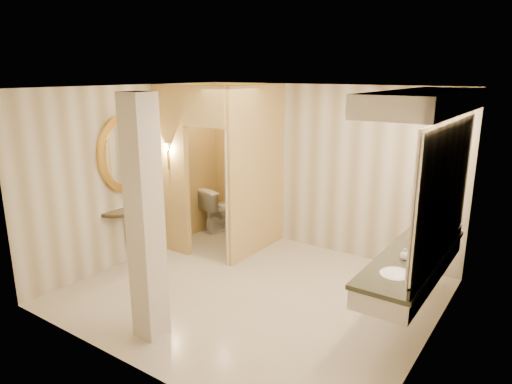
% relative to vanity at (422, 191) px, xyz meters
% --- Properties ---
extents(floor, '(4.50, 4.50, 0.00)m').
position_rel_vanity_xyz_m(floor, '(-1.98, -0.40, -1.63)').
color(floor, beige).
rests_on(floor, ground).
extents(ceiling, '(4.50, 4.50, 0.00)m').
position_rel_vanity_xyz_m(ceiling, '(-1.98, -0.40, 1.07)').
color(ceiling, white).
rests_on(ceiling, wall_back).
extents(wall_back, '(4.50, 0.02, 2.70)m').
position_rel_vanity_xyz_m(wall_back, '(-1.98, 1.60, -0.28)').
color(wall_back, beige).
rests_on(wall_back, floor).
extents(wall_front, '(4.50, 0.02, 2.70)m').
position_rel_vanity_xyz_m(wall_front, '(-1.98, -2.40, -0.28)').
color(wall_front, beige).
rests_on(wall_front, floor).
extents(wall_left, '(0.02, 4.00, 2.70)m').
position_rel_vanity_xyz_m(wall_left, '(-4.23, -0.40, -0.28)').
color(wall_left, beige).
rests_on(wall_left, floor).
extents(wall_right, '(0.02, 4.00, 2.70)m').
position_rel_vanity_xyz_m(wall_right, '(0.27, -0.40, -0.28)').
color(wall_right, beige).
rests_on(wall_right, floor).
extents(toilet_closet, '(1.50, 1.55, 2.70)m').
position_rel_vanity_xyz_m(toilet_closet, '(-3.11, 0.57, -0.24)').
color(toilet_closet, '#DEC474').
rests_on(toilet_closet, floor).
extents(wall_sconce, '(0.14, 0.14, 0.42)m').
position_rel_vanity_xyz_m(wall_sconce, '(-3.90, 0.03, 0.10)').
color(wall_sconce, gold).
rests_on(wall_sconce, toilet_closet).
extents(vanity, '(0.75, 2.46, 2.09)m').
position_rel_vanity_xyz_m(vanity, '(0.00, 0.00, 0.00)').
color(vanity, beige).
rests_on(vanity, floor).
extents(console_shelf, '(0.89, 0.89, 1.89)m').
position_rel_vanity_xyz_m(console_shelf, '(-4.19, -0.61, -0.29)').
color(console_shelf, black).
rests_on(console_shelf, floor).
extents(pillar, '(0.30, 0.30, 2.70)m').
position_rel_vanity_xyz_m(pillar, '(-2.35, -1.87, -0.28)').
color(pillar, beige).
rests_on(pillar, floor).
extents(tissue_box, '(0.16, 0.16, 0.14)m').
position_rel_vanity_xyz_m(tissue_box, '(-4.07, -0.43, -0.68)').
color(tissue_box, black).
rests_on(tissue_box, console_shelf).
extents(toilet, '(0.62, 0.88, 0.82)m').
position_rel_vanity_xyz_m(toilet, '(-3.92, 1.35, -1.22)').
color(toilet, white).
rests_on(toilet, floor).
extents(soap_bottle_a, '(0.08, 0.08, 0.13)m').
position_rel_vanity_xyz_m(soap_bottle_a, '(-0.00, 0.21, -0.69)').
color(soap_bottle_a, beige).
rests_on(soap_bottle_a, vanity).
extents(soap_bottle_b, '(0.13, 0.13, 0.13)m').
position_rel_vanity_xyz_m(soap_bottle_b, '(-0.06, -0.21, -0.69)').
color(soap_bottle_b, silver).
rests_on(soap_bottle_b, vanity).
extents(soap_bottle_c, '(0.09, 0.09, 0.20)m').
position_rel_vanity_xyz_m(soap_bottle_c, '(-0.05, -0.05, -0.65)').
color(soap_bottle_c, '#C6B28C').
rests_on(soap_bottle_c, vanity).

